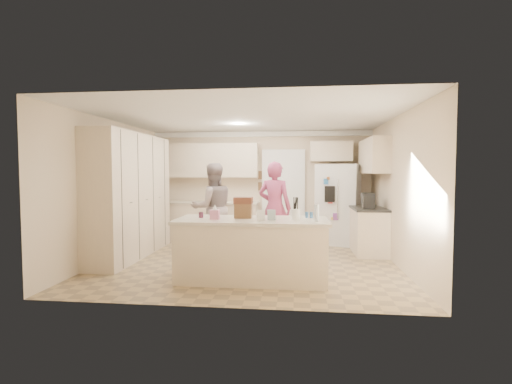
# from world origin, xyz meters

# --- Properties ---
(floor) EXTENTS (5.20, 4.60, 0.02)m
(floor) POSITION_xyz_m (0.00, 0.00, -0.01)
(floor) COLOR #9E8559
(floor) RESTS_ON ground
(ceiling) EXTENTS (5.20, 4.60, 0.02)m
(ceiling) POSITION_xyz_m (0.00, 0.00, 2.61)
(ceiling) COLOR white
(ceiling) RESTS_ON wall_back
(wall_back) EXTENTS (5.20, 0.02, 2.60)m
(wall_back) POSITION_xyz_m (0.00, 2.31, 1.30)
(wall_back) COLOR beige
(wall_back) RESTS_ON ground
(wall_front) EXTENTS (5.20, 0.02, 2.60)m
(wall_front) POSITION_xyz_m (0.00, -2.31, 1.30)
(wall_front) COLOR beige
(wall_front) RESTS_ON ground
(wall_left) EXTENTS (0.02, 4.60, 2.60)m
(wall_left) POSITION_xyz_m (-2.61, 0.00, 1.30)
(wall_left) COLOR beige
(wall_left) RESTS_ON ground
(wall_right) EXTENTS (0.02, 4.60, 2.60)m
(wall_right) POSITION_xyz_m (2.61, 0.00, 1.30)
(wall_right) COLOR beige
(wall_right) RESTS_ON ground
(crown_back) EXTENTS (5.20, 0.08, 0.12)m
(crown_back) POSITION_xyz_m (0.00, 2.26, 2.53)
(crown_back) COLOR white
(crown_back) RESTS_ON wall_back
(pantry_bank) EXTENTS (0.60, 2.60, 2.35)m
(pantry_bank) POSITION_xyz_m (-2.30, 0.20, 1.18)
(pantry_bank) COLOR beige
(pantry_bank) RESTS_ON floor
(back_base_cab) EXTENTS (2.20, 0.60, 0.88)m
(back_base_cab) POSITION_xyz_m (-1.15, 2.00, 0.44)
(back_base_cab) COLOR beige
(back_base_cab) RESTS_ON floor
(back_countertop) EXTENTS (2.24, 0.63, 0.04)m
(back_countertop) POSITION_xyz_m (-1.15, 1.99, 0.90)
(back_countertop) COLOR beige
(back_countertop) RESTS_ON back_base_cab
(back_upper_cab) EXTENTS (2.20, 0.35, 0.80)m
(back_upper_cab) POSITION_xyz_m (-1.15, 2.12, 1.90)
(back_upper_cab) COLOR beige
(back_upper_cab) RESTS_ON wall_back
(doorway_opening) EXTENTS (0.90, 0.06, 2.10)m
(doorway_opening) POSITION_xyz_m (0.55, 2.28, 1.05)
(doorway_opening) COLOR black
(doorway_opening) RESTS_ON floor
(doorway_casing) EXTENTS (1.02, 0.03, 2.22)m
(doorway_casing) POSITION_xyz_m (0.55, 2.24, 1.05)
(doorway_casing) COLOR white
(doorway_casing) RESTS_ON floor
(wall_frame_upper) EXTENTS (0.15, 0.02, 0.20)m
(wall_frame_upper) POSITION_xyz_m (0.02, 2.27, 1.55)
(wall_frame_upper) COLOR brown
(wall_frame_upper) RESTS_ON wall_back
(wall_frame_lower) EXTENTS (0.15, 0.02, 0.20)m
(wall_frame_lower) POSITION_xyz_m (0.02, 2.27, 1.28)
(wall_frame_lower) COLOR brown
(wall_frame_lower) RESTS_ON wall_back
(refrigerator) EXTENTS (1.08, 0.95, 1.80)m
(refrigerator) POSITION_xyz_m (1.80, 1.87, 0.90)
(refrigerator) COLOR white
(refrigerator) RESTS_ON floor
(fridge_seam) EXTENTS (0.02, 0.02, 1.78)m
(fridge_seam) POSITION_xyz_m (1.80, 1.51, 0.90)
(fridge_seam) COLOR gray
(fridge_seam) RESTS_ON refrigerator
(fridge_dispenser) EXTENTS (0.22, 0.03, 0.35)m
(fridge_dispenser) POSITION_xyz_m (1.58, 1.50, 1.15)
(fridge_dispenser) COLOR black
(fridge_dispenser) RESTS_ON refrigerator
(fridge_handle_l) EXTENTS (0.02, 0.02, 0.85)m
(fridge_handle_l) POSITION_xyz_m (1.75, 1.50, 1.05)
(fridge_handle_l) COLOR silver
(fridge_handle_l) RESTS_ON refrigerator
(fridge_handle_r) EXTENTS (0.02, 0.02, 0.85)m
(fridge_handle_r) POSITION_xyz_m (1.85, 1.50, 1.05)
(fridge_handle_r) COLOR silver
(fridge_handle_r) RESTS_ON refrigerator
(over_fridge_cab) EXTENTS (0.95, 0.35, 0.45)m
(over_fridge_cab) POSITION_xyz_m (1.65, 2.12, 2.10)
(over_fridge_cab) COLOR beige
(over_fridge_cab) RESTS_ON wall_back
(right_base_cab) EXTENTS (0.60, 1.20, 0.88)m
(right_base_cab) POSITION_xyz_m (2.30, 1.00, 0.44)
(right_base_cab) COLOR beige
(right_base_cab) RESTS_ON floor
(right_countertop) EXTENTS (0.63, 1.24, 0.04)m
(right_countertop) POSITION_xyz_m (2.29, 1.00, 0.90)
(right_countertop) COLOR #2D2B28
(right_countertop) RESTS_ON right_base_cab
(right_upper_cab) EXTENTS (0.35, 1.50, 0.70)m
(right_upper_cab) POSITION_xyz_m (2.43, 1.20, 1.95)
(right_upper_cab) COLOR beige
(right_upper_cab) RESTS_ON wall_right
(coffee_maker) EXTENTS (0.22, 0.28, 0.30)m
(coffee_maker) POSITION_xyz_m (2.25, 0.80, 1.07)
(coffee_maker) COLOR black
(coffee_maker) RESTS_ON right_countertop
(island_base) EXTENTS (2.20, 0.90, 0.88)m
(island_base) POSITION_xyz_m (0.20, -1.10, 0.44)
(island_base) COLOR beige
(island_base) RESTS_ON floor
(island_top) EXTENTS (2.28, 0.96, 0.05)m
(island_top) POSITION_xyz_m (0.20, -1.10, 0.90)
(island_top) COLOR beige
(island_top) RESTS_ON island_base
(utensil_crock) EXTENTS (0.13, 0.13, 0.15)m
(utensil_crock) POSITION_xyz_m (0.85, -1.05, 1.00)
(utensil_crock) COLOR white
(utensil_crock) RESTS_ON island_top
(tissue_box) EXTENTS (0.13, 0.13, 0.14)m
(tissue_box) POSITION_xyz_m (-0.35, -1.20, 1.00)
(tissue_box) COLOR pink
(tissue_box) RESTS_ON island_top
(tissue_plume) EXTENTS (0.08, 0.08, 0.08)m
(tissue_plume) POSITION_xyz_m (-0.35, -1.20, 1.10)
(tissue_plume) COLOR white
(tissue_plume) RESTS_ON tissue_box
(dollhouse_body) EXTENTS (0.26, 0.18, 0.22)m
(dollhouse_body) POSITION_xyz_m (0.05, -1.00, 1.04)
(dollhouse_body) COLOR brown
(dollhouse_body) RESTS_ON island_top
(dollhouse_roof) EXTENTS (0.28, 0.20, 0.10)m
(dollhouse_roof) POSITION_xyz_m (0.05, -1.00, 1.20)
(dollhouse_roof) COLOR #592D1E
(dollhouse_roof) RESTS_ON dollhouse_body
(jam_jar) EXTENTS (0.07, 0.07, 0.09)m
(jam_jar) POSITION_xyz_m (-0.60, -1.05, 0.97)
(jam_jar) COLOR #59263F
(jam_jar) RESTS_ON island_top
(greeting_card_a) EXTENTS (0.12, 0.06, 0.16)m
(greeting_card_a) POSITION_xyz_m (0.35, -1.30, 1.01)
(greeting_card_a) COLOR white
(greeting_card_a) RESTS_ON island_top
(greeting_card_b) EXTENTS (0.12, 0.05, 0.16)m
(greeting_card_b) POSITION_xyz_m (0.50, -1.25, 1.01)
(greeting_card_b) COLOR silver
(greeting_card_b) RESTS_ON island_top
(water_bottle) EXTENTS (0.07, 0.07, 0.24)m
(water_bottle) POSITION_xyz_m (1.15, -1.25, 1.04)
(water_bottle) COLOR silver
(water_bottle) RESTS_ON island_top
(shaker_salt) EXTENTS (0.05, 0.05, 0.09)m
(shaker_salt) POSITION_xyz_m (1.02, -0.88, 0.97)
(shaker_salt) COLOR #316099
(shaker_salt) RESTS_ON island_top
(shaker_pepper) EXTENTS (0.05, 0.05, 0.09)m
(shaker_pepper) POSITION_xyz_m (1.09, -0.88, 0.97)
(shaker_pepper) COLOR #316099
(shaker_pepper) RESTS_ON island_top
(teen_boy) EXTENTS (1.09, 1.00, 1.81)m
(teen_boy) POSITION_xyz_m (-0.82, 0.71, 0.90)
(teen_boy) COLOR gray
(teen_boy) RESTS_ON floor
(teen_girl) EXTENTS (0.76, 0.61, 1.83)m
(teen_girl) POSITION_xyz_m (0.43, 0.69, 0.92)
(teen_girl) COLOR #AB3E59
(teen_girl) RESTS_ON floor
(fridge_magnets) EXTENTS (0.76, 0.02, 1.44)m
(fridge_magnets) POSITION_xyz_m (1.80, 1.50, 0.90)
(fridge_magnets) COLOR tan
(fridge_magnets) RESTS_ON refrigerator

